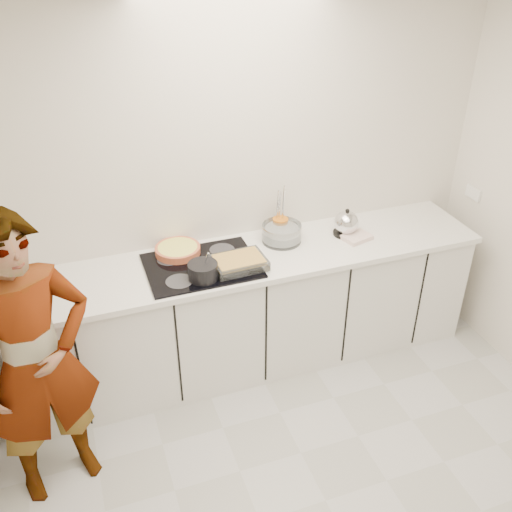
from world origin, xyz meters
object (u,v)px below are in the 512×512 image
object	(u,v)px
kettle	(346,224)
cook	(37,364)
tart_dish	(178,250)
utensil_crock	(280,227)
hob	(202,266)
mixing_bowl	(282,234)
saucepan	(203,271)
baking_dish	(239,262)

from	to	relation	value
kettle	cook	world-z (taller)	cook
tart_dish	utensil_crock	world-z (taller)	utensil_crock
hob	tart_dish	xyz separation A→B (m)	(-0.11, 0.19, 0.03)
tart_dish	mixing_bowl	distance (m)	0.73
saucepan	tart_dish	bearing A→B (deg)	103.23
saucepan	kettle	xyz separation A→B (m)	(1.11, 0.23, 0.02)
tart_dish	cook	distance (m)	1.21
utensil_crock	hob	bearing A→B (deg)	-161.49
baking_dish	cook	distance (m)	1.35
hob	utensil_crock	size ratio (longest dim) A/B	5.28
hob	utensil_crock	bearing A→B (deg)	18.51
saucepan	baking_dish	distance (m)	0.26
mixing_bowl	kettle	distance (m)	0.47
tart_dish	baking_dish	bearing A→B (deg)	-41.87
mixing_bowl	utensil_crock	world-z (taller)	utensil_crock
saucepan	cook	distance (m)	1.10
mixing_bowl	kettle	bearing A→B (deg)	-7.49
hob	mixing_bowl	world-z (taller)	mixing_bowl
hob	mixing_bowl	distance (m)	0.63
hob	cook	distance (m)	1.19
saucepan	cook	world-z (taller)	cook
hob	saucepan	world-z (taller)	saucepan
kettle	utensil_crock	bearing A→B (deg)	162.90
hob	cook	bearing A→B (deg)	-151.18
mixing_bowl	utensil_crock	xyz separation A→B (m)	(0.02, 0.08, 0.01)
utensil_crock	tart_dish	bearing A→B (deg)	-178.67
tart_dish	kettle	xyz separation A→B (m)	(1.19, -0.12, 0.04)
hob	tart_dish	bearing A→B (deg)	119.84
baking_dish	hob	bearing A→B (deg)	154.81
saucepan	kettle	size ratio (longest dim) A/B	1.16
hob	kettle	bearing A→B (deg)	3.93
tart_dish	saucepan	distance (m)	0.36
cook	hob	bearing A→B (deg)	11.24
hob	cook	world-z (taller)	cook
kettle	utensil_crock	distance (m)	0.47
saucepan	mixing_bowl	size ratio (longest dim) A/B	0.68
saucepan	utensil_crock	distance (m)	0.76
kettle	cook	xyz separation A→B (m)	(-2.12, -0.65, -0.12)
hob	baking_dish	xyz separation A→B (m)	(0.22, -0.10, 0.04)
hob	kettle	size ratio (longest dim) A/B	3.40
tart_dish	kettle	distance (m)	1.20
saucepan	kettle	distance (m)	1.13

